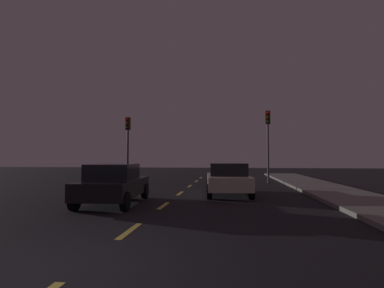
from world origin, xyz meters
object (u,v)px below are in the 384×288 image
object	(u,v)px
traffic_signal_right	(268,132)
car_stopped_ahead	(228,179)
car_adjacent_lane	(114,184)
traffic_signal_left	(128,136)

from	to	relation	value
traffic_signal_right	car_stopped_ahead	distance (m)	7.52
traffic_signal_right	car_adjacent_lane	bearing A→B (deg)	-125.40
traffic_signal_right	car_adjacent_lane	size ratio (longest dim) A/B	1.13
car_stopped_ahead	car_adjacent_lane	size ratio (longest dim) A/B	1.04
traffic_signal_left	car_stopped_ahead	size ratio (longest dim) A/B	1.03
car_stopped_ahead	car_adjacent_lane	xyz separation A→B (m)	(-4.27, -3.38, 0.00)
car_adjacent_lane	traffic_signal_left	bearing A→B (deg)	106.16
traffic_signal_left	traffic_signal_right	world-z (taller)	traffic_signal_right
traffic_signal_right	car_stopped_ahead	xyz separation A→B (m)	(-2.72, -6.47, -2.70)
traffic_signal_left	car_adjacent_lane	distance (m)	10.55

